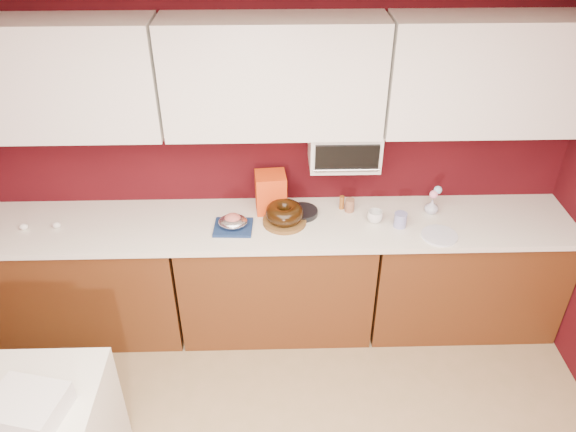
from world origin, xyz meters
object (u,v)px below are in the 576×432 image
at_px(bundt_cake, 284,213).
at_px(flower_vase, 432,206).
at_px(foil_ham_nest, 233,222).
at_px(toaster_oven, 344,147).
at_px(coffee_mug, 375,215).
at_px(newspaper_stack, 27,407).
at_px(blue_jar, 400,220).
at_px(pandoro_box, 271,192).

height_order(bundt_cake, flower_vase, bundt_cake).
bearing_deg(bundt_cake, foil_ham_nest, -170.38).
bearing_deg(bundt_cake, flower_vase, 5.34).
distance_m(toaster_oven, coffee_mug, 0.50).
distance_m(foil_ham_nest, newspaper_stack, 1.59).
height_order(bundt_cake, coffee_mug, bundt_cake).
xyz_separation_m(bundt_cake, foil_ham_nest, (-0.34, -0.06, -0.03)).
height_order(blue_jar, newspaper_stack, blue_jar).
bearing_deg(newspaper_stack, blue_jar, 33.03).
xyz_separation_m(coffee_mug, blue_jar, (0.16, -0.06, -0.00)).
height_order(coffee_mug, flower_vase, flower_vase).
relative_size(pandoro_box, blue_jar, 2.77).
height_order(bundt_cake, foil_ham_nest, bundt_cake).
height_order(coffee_mug, blue_jar, same).
height_order(foil_ham_nest, flower_vase, flower_vase).
distance_m(foil_ham_nest, pandoro_box, 0.35).
distance_m(coffee_mug, blue_jar, 0.17).
xyz_separation_m(toaster_oven, flower_vase, (0.61, -0.07, -0.42)).
relative_size(coffee_mug, blue_jar, 1.00).
bearing_deg(blue_jar, foil_ham_nest, 179.93).
distance_m(toaster_oven, flower_vase, 0.75).
bearing_deg(pandoro_box, newspaper_stack, -132.17).
bearing_deg(toaster_oven, coffee_mug, -38.97).
height_order(toaster_oven, bundt_cake, toaster_oven).
relative_size(foil_ham_nest, newspaper_stack, 0.57).
relative_size(bundt_cake, blue_jar, 2.52).
bearing_deg(newspaper_stack, flower_vase, 32.92).
relative_size(flower_vase, newspaper_stack, 0.34).
xyz_separation_m(foil_ham_nest, flower_vase, (1.34, 0.15, 0.00)).
bearing_deg(toaster_oven, foil_ham_nest, -162.87).
relative_size(bundt_cake, coffee_mug, 2.52).
distance_m(flower_vase, newspaper_stack, 2.68).
relative_size(pandoro_box, newspaper_stack, 0.82).
relative_size(bundt_cake, foil_ham_nest, 1.32).
bearing_deg(blue_jar, toaster_oven, 148.49).
bearing_deg(foil_ham_nest, pandoro_box, 42.35).
bearing_deg(blue_jar, flower_vase, 32.05).
bearing_deg(pandoro_box, bundt_cake, -67.35).
height_order(flower_vase, newspaper_stack, flower_vase).
xyz_separation_m(pandoro_box, flower_vase, (1.09, -0.08, -0.08)).
bearing_deg(newspaper_stack, coffee_mug, 36.35).
relative_size(toaster_oven, blue_jar, 4.53).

